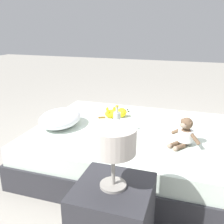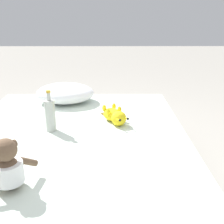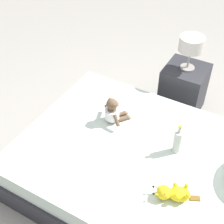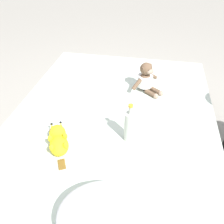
{
  "view_description": "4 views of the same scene",
  "coord_description": "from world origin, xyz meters",
  "views": [
    {
      "loc": [
        -2.18,
        -0.43,
        1.32
      ],
      "look_at": [
        0.25,
        0.36,
        0.45
      ],
      "focal_mm": 41.23,
      "sensor_mm": 36.0,
      "label": 1
    },
    {
      "loc": [
        0.24,
        -1.35,
        1.1
      ],
      "look_at": [
        0.25,
        0.36,
        0.45
      ],
      "focal_mm": 42.5,
      "sensor_mm": 36.0,
      "label": 2
    },
    {
      "loc": [
        1.55,
        0.58,
        2.27
      ],
      "look_at": [
        -0.19,
        -0.41,
        0.49
      ],
      "focal_mm": 51.77,
      "sensor_mm": 36.0,
      "label": 3
    },
    {
      "loc": [
        -0.23,
        1.23,
        1.42
      ],
      "look_at": [
        0.0,
        0.0,
        0.44
      ],
      "focal_mm": 37.51,
      "sensor_mm": 36.0,
      "label": 4
    }
  ],
  "objects": [
    {
      "name": "ground_plane",
      "position": [
        0.0,
        0.0,
        0.0
      ],
      "size": [
        16.0,
        16.0,
        0.0
      ],
      "primitive_type": "plane",
      "color": "#9E998E"
    },
    {
      "name": "bed",
      "position": [
        0.0,
        0.0,
        0.19
      ],
      "size": [
        1.45,
        2.01,
        0.39
      ],
      "color": "#2D2D33",
      "rests_on": "ground_plane"
    },
    {
      "name": "plush_monkey",
      "position": [
        -0.2,
        -0.4,
        0.49
      ],
      "size": [
        0.25,
        0.26,
        0.24
      ],
      "color": "brown",
      "rests_on": "bed"
    },
    {
      "name": "plush_yellow_creature",
      "position": [
        0.26,
        0.32,
        0.44
      ],
      "size": [
        0.2,
        0.32,
        0.1
      ],
      "color": "yellow",
      "rests_on": "bed"
    },
    {
      "name": "glass_bottle",
      "position": [
        -0.14,
        0.19,
        0.5
      ],
      "size": [
        0.06,
        0.06,
        0.26
      ],
      "color": "#B7BCB2",
      "rests_on": "bed"
    },
    {
      "name": "nightstand",
      "position": [
        -1.08,
        -0.08,
        0.26
      ],
      "size": [
        0.4,
        0.4,
        0.52
      ],
      "color": "#2D2D33",
      "rests_on": "ground_plane"
    },
    {
      "name": "bedside_lamp",
      "position": [
        -1.08,
        -0.08,
        0.77
      ],
      "size": [
        0.23,
        0.23,
        0.33
      ],
      "color": "gray",
      "rests_on": "nightstand"
    }
  ]
}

